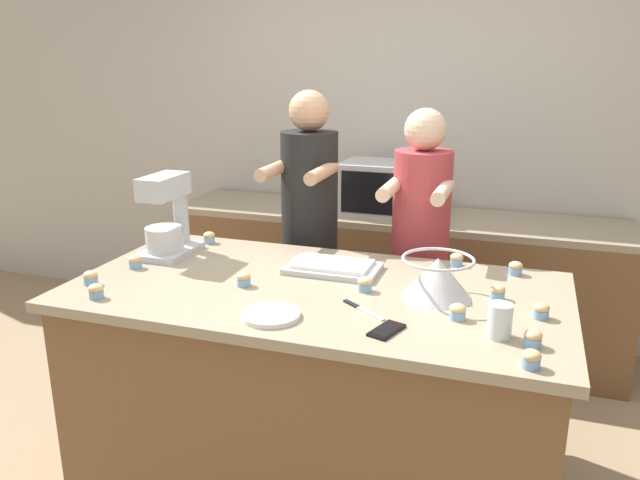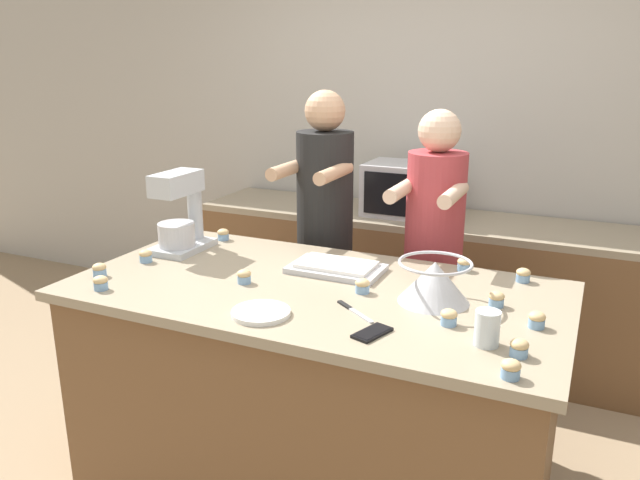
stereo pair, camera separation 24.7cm
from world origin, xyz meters
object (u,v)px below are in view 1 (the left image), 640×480
cupcake_7 (458,312)px  cell_phone (387,330)px  drinking_glass (500,321)px  small_plate (270,315)px  cupcake_1 (457,260)px  cupcake_3 (533,338)px  person_left (309,242)px  cupcake_2 (531,359)px  cupcake_8 (497,292)px  knife (361,309)px  stand_mixer (167,220)px  microwave_oven (383,188)px  person_right (419,260)px  cupcake_4 (135,262)px  mixing_bowl (437,276)px  cupcake_10 (91,278)px  cupcake_12 (541,310)px  cupcake_5 (209,237)px  cupcake_6 (244,279)px  cupcake_11 (365,284)px  cupcake_0 (515,268)px  baking_tray (333,267)px  cupcake_9 (96,291)px

cupcake_7 → cell_phone: bearing=-139.9°
drinking_glass → small_plate: 0.78m
cupcake_1 → cupcake_3: size_ratio=1.00×
person_left → cupcake_2: bearing=-46.6°
cupcake_1 → cupcake_8: (0.19, -0.35, 0.00)m
knife → cupcake_2: size_ratio=3.28×
drinking_glass → stand_mixer: bearing=164.1°
microwave_oven → cell_phone: size_ratio=3.19×
person_right → small_plate: (-0.34, -1.08, 0.10)m
cupcake_3 → cupcake_4: 1.65m
person_right → knife: person_right is taller
microwave_oven → cupcake_7: (0.65, -1.67, -0.07)m
mixing_bowl → cupcake_4: 1.29m
person_left → cupcake_8: 1.18m
knife → cupcake_2: (0.59, -0.26, 0.03)m
knife → cupcake_1: size_ratio=3.28×
mixing_bowl → cupcake_10: 1.37m
knife → cupcake_3: 0.60m
cupcake_4 → cupcake_12: same height
cupcake_5 → cupcake_12: bearing=-16.1°
cupcake_6 → cupcake_10: size_ratio=1.00×
mixing_bowl → cupcake_11: bearing=-174.7°
cupcake_0 → cupcake_4: 1.62m
baking_tray → knife: size_ratio=2.08×
drinking_glass → mixing_bowl: bearing=130.5°
mixing_bowl → cupcake_1: 0.40m
drinking_glass → cupcake_9: (-1.46, -0.13, -0.03)m
cupcake_11 → cupcake_12: bearing=-5.1°
cupcake_1 → cupcake_5: (-1.19, -0.04, 0.00)m
cupcake_3 → microwave_oven: bearing=116.5°
cell_phone → cupcake_6: cupcake_6 is taller
stand_mixer → cupcake_4: bearing=-100.1°
knife → cupcake_11: size_ratio=3.28×
drinking_glass → person_left: bearing=135.6°
cupcake_6 → microwave_oven: bearing=83.1°
baking_tray → cupcake_5: size_ratio=6.84×
cupcake_0 → cupcake_3: size_ratio=1.00×
baking_tray → cupcake_10: 0.99m
cupcake_7 → cupcake_8: bearing=63.1°
cupcake_1 → microwave_oven: bearing=118.1°
cupcake_12 → cupcake_9: bearing=-168.0°
microwave_oven → cupcake_9: (-0.67, -1.90, -0.07)m
knife → cupcake_4: size_ratio=3.28×
drinking_glass → cupcake_11: 0.58m
person_left → microwave_oven: bearing=75.1°
person_right → small_plate: size_ratio=7.62×
cupcake_6 → person_right: bearing=55.6°
drinking_glass → cupcake_3: (0.11, -0.04, -0.03)m
cupcake_6 → cupcake_12: 1.12m
cupcake_4 → cupcake_5: same height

